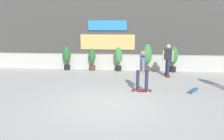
# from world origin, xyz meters

# --- Properties ---
(ground_plane) EXTENTS (48.00, 48.00, 0.00)m
(ground_plane) POSITION_xyz_m (0.00, 0.00, 0.00)
(ground_plane) COLOR #B2AFA8
(planter_wall) EXTENTS (18.00, 0.40, 0.90)m
(planter_wall) POSITION_xyz_m (0.00, 6.00, 0.45)
(planter_wall) COLOR beige
(planter_wall) RESTS_ON ground
(building_backdrop) EXTENTS (20.00, 2.08, 6.50)m
(building_backdrop) POSITION_xyz_m (-0.00, 10.00, 3.25)
(building_backdrop) COLOR #4C4947
(building_backdrop) RESTS_ON ground
(potted_plant_0) EXTENTS (0.48, 0.48, 1.43)m
(potted_plant_0) POSITION_xyz_m (-3.13, 5.55, 0.82)
(potted_plant_0) COLOR black
(potted_plant_0) RESTS_ON ground
(potted_plant_1) EXTENTS (0.41, 0.41, 1.29)m
(potted_plant_1) POSITION_xyz_m (-1.58, 5.55, 0.71)
(potted_plant_1) COLOR brown
(potted_plant_1) RESTS_ON ground
(potted_plant_2) EXTENTS (0.46, 0.46, 1.39)m
(potted_plant_2) POSITION_xyz_m (-0.02, 5.55, 0.80)
(potted_plant_2) COLOR black
(potted_plant_2) RESTS_ON ground
(potted_plant_3) EXTENTS (0.56, 0.56, 1.60)m
(potted_plant_3) POSITION_xyz_m (1.64, 5.55, 0.94)
(potted_plant_3) COLOR brown
(potted_plant_3) RESTS_ON ground
(potted_plant_4) EXTENTS (0.50, 0.50, 1.48)m
(potted_plant_4) POSITION_xyz_m (3.13, 5.55, 0.86)
(potted_plant_4) COLOR black
(potted_plant_4) RESTS_ON ground
(skater_far_left) EXTENTS (0.81, 0.56, 1.70)m
(skater_far_left) POSITION_xyz_m (1.23, 1.55, 0.94)
(skater_far_left) COLOR maroon
(skater_far_left) RESTS_ON ground
(skater_mid_plaza) EXTENTS (0.56, 0.81, 1.70)m
(skater_mid_plaza) POSITION_xyz_m (2.66, 4.45, 0.94)
(skater_mid_plaza) COLOR maroon
(skater_mid_plaza) RESTS_ON ground
(skateboard_near_camera) EXTENTS (0.61, 0.78, 0.08)m
(skateboard_near_camera) POSITION_xyz_m (3.36, 1.76, 0.06)
(skateboard_near_camera) COLOR #266699
(skateboard_near_camera) RESTS_ON ground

